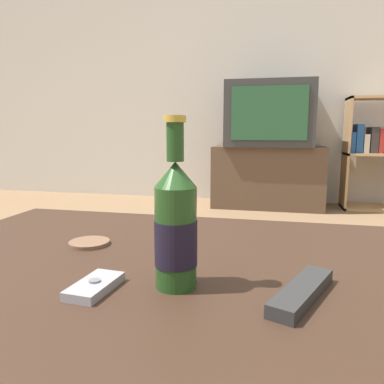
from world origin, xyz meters
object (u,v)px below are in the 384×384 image
Objects in this scene: cell_phone at (95,286)px; remote_control at (302,292)px; bookshelf at (368,149)px; television at (270,115)px; beer_bottle at (176,227)px; tv_stand at (268,177)px.

remote_control is at bearing 12.88° from cell_phone.
bookshelf is at bearing 76.02° from cell_phone.
cell_phone is (-0.19, -2.84, -0.37)m from television.
bookshelf is 9.05× the size of cell_phone.
beer_bottle is at bearing 25.03° from cell_phone.
television is at bearing 88.47° from beer_bottle.
beer_bottle is (-0.90, -2.89, 0.02)m from bookshelf.
remote_control is (0.12, -2.80, 0.17)m from tv_stand.
beer_bottle is 1.47× the size of remote_control.
television is at bearing 114.61° from remote_control.
beer_bottle reaches higher than cell_phone.
bookshelf is 3.10m from cell_phone.
remote_control is (0.19, -0.00, -0.09)m from beer_bottle.
bookshelf reaches higher than cell_phone.
tv_stand is 3.58× the size of beer_bottle.
remote_control is at bearing -103.79° from bookshelf.
cell_phone is at bearing -150.02° from remote_control.
bookshelf is 5.28× the size of remote_control.
television reaches higher than tv_stand.
bookshelf reaches higher than tv_stand.
tv_stand is 2.81m from beer_bottle.
tv_stand is at bearing 88.47° from beer_bottle.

